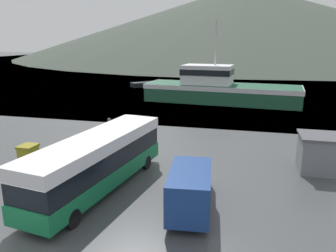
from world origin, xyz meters
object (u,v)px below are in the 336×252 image
Objects in this scene: fishing_boat at (219,88)px; delivery_van at (191,187)px; dock_kiosk at (318,153)px; storage_bin at (29,155)px; tour_bus at (98,160)px; small_boat at (149,84)px.

delivery_van is at bearing 7.89° from fishing_boat.
storage_bin is at bearing -168.96° from dock_kiosk.
tour_bus is 1.90× the size of delivery_van.
fishing_boat is (4.01, 29.21, 0.09)m from tour_bus.
dock_kiosk is (8.52, -23.31, -0.65)m from fishing_boat.
small_boat is at bearing 95.44° from storage_bin.
fishing_boat reaches higher than storage_bin.
delivery_van reaches higher than storage_bin.
tour_bus is 0.52× the size of fishing_boat.
tour_bus reaches higher than small_boat.
delivery_van is 2.20× the size of dock_kiosk.
tour_bus is 13.87m from dock_kiosk.
fishing_boat is at bearing 86.70° from delivery_van.
fishing_boat is (-1.40, 30.25, 0.65)m from delivery_van.
tour_bus is at bearing 163.22° from delivery_van.
fishing_boat is at bearing 90.66° from tour_bus.
storage_bin is (-6.23, 2.24, -1.05)m from tour_bus.
fishing_boat reaches higher than dock_kiosk.
storage_bin is at bearing 143.64° from small_boat.
fishing_boat is 24.83m from dock_kiosk.
fishing_boat reaches higher than delivery_van.
dock_kiosk is at bearing 25.31° from fishing_boat.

